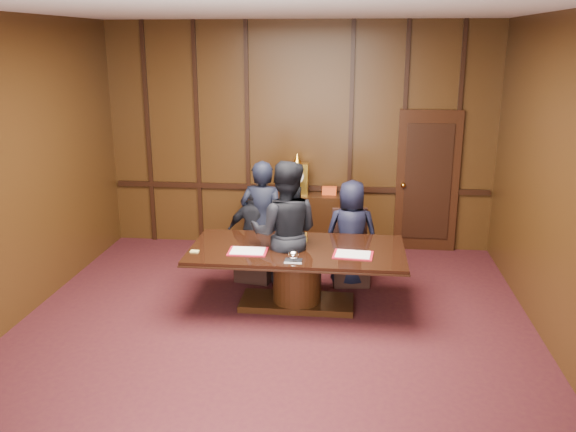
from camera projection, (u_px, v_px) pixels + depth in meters
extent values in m
plane|color=black|center=(268.00, 347.00, 6.59)|extent=(7.00, 7.00, 0.00)
plane|color=silver|center=(265.00, 6.00, 5.62)|extent=(7.00, 7.00, 0.00)
cube|color=black|center=(299.00, 137.00, 9.45)|extent=(6.00, 0.04, 3.50)
cube|color=black|center=(156.00, 370.00, 2.76)|extent=(6.00, 0.04, 3.50)
cube|color=black|center=(298.00, 188.00, 9.64)|extent=(5.90, 0.05, 0.08)
cube|color=black|center=(427.00, 182.00, 9.38)|extent=(0.95, 0.06, 2.20)
sphere|color=gold|center=(403.00, 185.00, 9.37)|extent=(0.08, 0.08, 0.08)
cube|color=black|center=(297.00, 222.00, 9.58)|extent=(1.60, 0.45, 0.90)
cube|color=black|center=(253.00, 245.00, 9.77)|extent=(0.12, 0.40, 0.06)
cube|color=black|center=(341.00, 248.00, 9.62)|extent=(0.12, 0.40, 0.06)
cube|color=gold|center=(297.00, 179.00, 9.39)|extent=(0.34, 0.18, 0.48)
cylinder|color=white|center=(296.00, 176.00, 9.28)|extent=(0.22, 0.03, 0.22)
cone|color=gold|center=(297.00, 158.00, 9.30)|extent=(0.14, 0.14, 0.16)
cube|color=black|center=(262.00, 186.00, 9.50)|extent=(0.18, 0.04, 0.22)
cube|color=#E6491B|center=(329.00, 191.00, 9.41)|extent=(0.22, 0.12, 0.12)
cube|color=black|center=(297.00, 303.00, 7.61)|extent=(1.40, 0.60, 0.08)
cylinder|color=black|center=(297.00, 276.00, 7.51)|extent=(0.60, 0.60, 0.62)
cube|color=black|center=(297.00, 252.00, 7.42)|extent=(2.62, 1.32, 0.02)
cube|color=black|center=(297.00, 250.00, 7.42)|extent=(2.60, 1.30, 0.06)
cube|color=#A40F20|center=(248.00, 251.00, 7.27)|extent=(0.47, 0.34, 0.01)
cube|color=white|center=(248.00, 251.00, 7.27)|extent=(0.40, 0.29, 0.01)
cube|color=#A40F20|center=(353.00, 255.00, 7.16)|extent=(0.49, 0.37, 0.01)
cube|color=white|center=(353.00, 254.00, 7.16)|extent=(0.42, 0.31, 0.01)
cube|color=white|center=(293.00, 260.00, 6.98)|extent=(0.20, 0.14, 0.01)
ellipsoid|color=white|center=(293.00, 256.00, 6.96)|extent=(0.13, 0.13, 0.10)
cube|color=#DAC46A|center=(195.00, 251.00, 7.27)|extent=(0.10, 0.07, 0.01)
cube|color=black|center=(256.00, 263.00, 8.44)|extent=(0.57, 0.57, 0.46)
cube|color=black|center=(261.00, 225.00, 8.49)|extent=(0.48, 0.16, 0.55)
cylinder|color=black|center=(239.00, 275.00, 8.30)|extent=(0.04, 0.04, 0.23)
cylinder|color=black|center=(272.00, 266.00, 8.64)|extent=(0.04, 0.04, 0.23)
cube|color=black|center=(350.00, 266.00, 8.30)|extent=(0.54, 0.54, 0.46)
cube|color=black|center=(350.00, 227.00, 8.37)|extent=(0.48, 0.12, 0.55)
cylinder|color=black|center=(335.00, 279.00, 8.16)|extent=(0.04, 0.04, 0.23)
cylinder|color=black|center=(365.00, 269.00, 8.50)|extent=(0.04, 0.04, 0.23)
imported|color=black|center=(255.00, 233.00, 8.27)|extent=(0.80, 0.37, 1.34)
imported|color=black|center=(351.00, 233.00, 8.12)|extent=(0.73, 0.50, 1.44)
imported|color=black|center=(263.00, 222.00, 8.19)|extent=(0.64, 0.45, 1.68)
imported|color=black|center=(285.00, 233.00, 7.49)|extent=(0.88, 0.69, 1.82)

